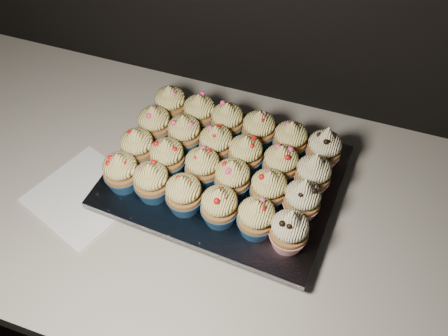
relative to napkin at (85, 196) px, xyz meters
The scene contains 29 objects.
cabinet 0.50m from the napkin, 27.08° to the left, with size 2.40×0.60×0.86m, color black.
worktop 0.15m from the napkin, 27.08° to the left, with size 2.44×0.64×0.04m, color beige.
napkin is the anchor object (origin of this frame).
baking_tray 0.26m from the napkin, 25.08° to the left, with size 0.37×0.29×0.02m, color black.
foil_lining 0.26m from the napkin, 25.08° to the left, with size 0.41×0.32×0.01m, color silver.
cupcake_0 0.10m from the napkin, 19.83° to the left, with size 0.06×0.06×0.08m.
cupcake_1 0.15m from the napkin, 10.40° to the left, with size 0.06×0.06×0.08m.
cupcake_2 0.21m from the napkin, ahead, with size 0.06×0.06×0.08m.
cupcake_3 0.27m from the napkin, ahead, with size 0.06×0.06×0.08m.
cupcake_4 0.33m from the napkin, ahead, with size 0.06×0.06×0.08m.
cupcake_5 0.39m from the napkin, ahead, with size 0.06×0.06×0.10m.
cupcake_6 0.14m from the napkin, 48.68° to the left, with size 0.06×0.06×0.08m.
cupcake_7 0.17m from the napkin, 31.30° to the left, with size 0.06×0.06×0.08m.
cupcake_8 0.23m from the napkin, 22.27° to the left, with size 0.06×0.06×0.08m.
cupcake_9 0.28m from the napkin, 16.23° to the left, with size 0.06×0.06×0.08m.
cupcake_10 0.34m from the napkin, 12.92° to the left, with size 0.06×0.06×0.08m.
cupcake_11 0.40m from the napkin, 10.40° to the left, with size 0.06×0.06×0.10m.
cupcake_12 0.18m from the napkin, 61.47° to the left, with size 0.06×0.06×0.08m.
cupcake_13 0.22m from the napkin, 45.59° to the left, with size 0.06×0.06×0.08m.
cupcake_14 0.26m from the napkin, 34.31° to the left, with size 0.06×0.06×0.08m.
cupcake_15 0.31m from the napkin, 27.13° to the left, with size 0.06×0.06×0.08m.
cupcake_16 0.36m from the napkin, 22.19° to the left, with size 0.06×0.06×0.08m.
cupcake_17 0.42m from the napkin, 18.37° to the left, with size 0.06×0.06×0.10m.
cupcake_18 0.24m from the napkin, 67.27° to the left, with size 0.06×0.06×0.08m.
cupcake_19 0.27m from the napkin, 54.04° to the left, with size 0.06×0.06×0.08m.
cupcake_20 0.30m from the napkin, 44.36° to the left, with size 0.06×0.06×0.08m.
cupcake_21 0.34m from the napkin, 36.78° to the left, with size 0.06×0.06×0.08m.
cupcake_22 0.39m from the napkin, 30.44° to the left, with size 0.06×0.06×0.08m.
cupcake_23 0.45m from the napkin, 26.06° to the left, with size 0.06×0.06×0.10m.
Camera 1 is at (0.28, 1.20, 1.65)m, focal length 40.00 mm.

